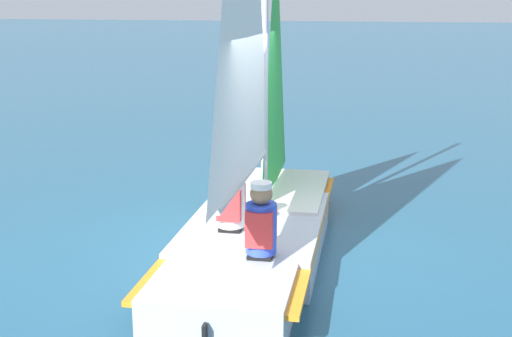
{
  "coord_description": "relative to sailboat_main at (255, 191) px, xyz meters",
  "views": [
    {
      "loc": [
        -6.57,
        -2.46,
        2.78
      ],
      "look_at": [
        0.0,
        0.0,
        1.02
      ],
      "focal_mm": 45.0,
      "sensor_mm": 36.0,
      "label": 1
    }
  ],
  "objects": [
    {
      "name": "sailor_crew",
      "position": [
        -1.01,
        -0.44,
        -0.14
      ],
      "size": [
        0.38,
        0.35,
        1.16
      ],
      "rotation": [
        0.0,
        0.0,
        0.18
      ],
      "color": "black",
      "rests_on": "ground_plane"
    },
    {
      "name": "sailor_helm",
      "position": [
        -0.38,
        0.14,
        -0.14
      ],
      "size": [
        0.38,
        0.35,
        1.16
      ],
      "rotation": [
        0.0,
        0.0,
        0.18
      ],
      "color": "black",
      "rests_on": "ground_plane"
    },
    {
      "name": "sailboat_main",
      "position": [
        0.0,
        0.0,
        0.0
      ],
      "size": [
        4.69,
        2.27,
        5.36
      ],
      "rotation": [
        0.0,
        0.0,
        0.18
      ],
      "color": "#B2BCCC",
      "rests_on": "ground_plane"
    },
    {
      "name": "ground_plane",
      "position": [
        0.04,
        0.01,
        -0.77
      ],
      "size": [
        260.0,
        260.0,
        0.0
      ],
      "primitive_type": "plane",
      "color": "#235675"
    }
  ]
}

